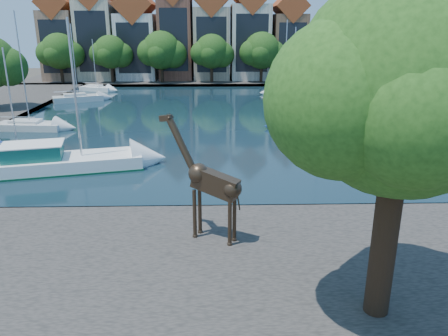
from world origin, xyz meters
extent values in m
plane|color=#38332B|center=(0.00, 0.00, 0.00)|extent=(160.00, 160.00, 0.00)
cube|color=black|center=(0.00, 24.00, 0.04)|extent=(38.00, 50.00, 0.08)
cube|color=#443F3B|center=(0.00, -7.00, 0.25)|extent=(50.00, 14.00, 0.50)
cube|color=#443F3B|center=(0.00, 56.00, 0.25)|extent=(60.00, 16.00, 0.50)
cube|color=#443F3B|center=(25.00, 24.00, 0.25)|extent=(14.00, 52.00, 0.50)
cylinder|color=#332114|center=(7.50, -9.00, 3.25)|extent=(0.80, 0.80, 5.50)
sphere|color=#1F4714|center=(7.50, -9.00, 7.92)|extent=(6.40, 6.40, 6.40)
sphere|color=#1F4714|center=(5.74, -9.40, 7.60)|extent=(4.48, 4.48, 4.48)
cube|color=#9A7054|center=(-23.00, 56.00, 6.00)|extent=(5.39, 9.00, 11.00)
cube|color=brown|center=(-23.00, 56.00, 12.71)|extent=(5.44, 9.18, 5.44)
cube|color=black|center=(-23.00, 51.52, 6.00)|extent=(4.40, 0.05, 8.25)
cube|color=beige|center=(-17.00, 56.00, 6.75)|extent=(5.88, 9.00, 12.50)
cube|color=black|center=(-17.00, 51.52, 6.75)|extent=(4.80, 0.05, 9.38)
cube|color=silver|center=(-10.50, 56.00, 5.75)|extent=(6.37, 9.00, 10.50)
cube|color=brown|center=(-10.50, 56.00, 12.43)|extent=(6.43, 9.18, 6.43)
cube|color=black|center=(-10.50, 51.52, 5.75)|extent=(5.20, 0.05, 7.88)
cube|color=brown|center=(-4.00, 56.00, 7.00)|extent=(5.39, 9.00, 13.00)
cube|color=black|center=(-4.00, 51.52, 7.00)|extent=(4.40, 0.05, 9.75)
cube|color=tan|center=(2.00, 56.00, 6.25)|extent=(5.88, 9.00, 11.50)
cube|color=black|center=(2.00, 51.52, 6.25)|extent=(4.80, 0.05, 8.62)
cube|color=beige|center=(8.50, 56.00, 6.50)|extent=(6.37, 9.00, 12.00)
cube|color=black|center=(8.50, 51.52, 6.50)|extent=(5.20, 0.05, 9.00)
cube|color=brown|center=(15.00, 56.00, 5.75)|extent=(5.39, 9.00, 10.50)
cube|color=brown|center=(15.00, 56.00, 12.21)|extent=(5.44, 9.18, 5.44)
cube|color=black|center=(15.00, 51.52, 5.75)|extent=(4.40, 0.05, 7.88)
cylinder|color=#332114|center=(-22.00, 50.50, 2.10)|extent=(0.50, 0.50, 3.20)
sphere|color=#1C3C11|center=(-22.00, 50.50, 5.38)|extent=(5.60, 5.60, 5.60)
sphere|color=#1C3C11|center=(-20.32, 50.80, 4.82)|extent=(4.20, 4.20, 4.20)
sphere|color=#1C3C11|center=(-23.54, 50.10, 5.10)|extent=(3.92, 3.92, 3.92)
cylinder|color=#332114|center=(-14.00, 50.50, 2.10)|extent=(0.50, 0.50, 3.20)
sphere|color=#1C3C11|center=(-14.00, 50.50, 5.26)|extent=(5.20, 5.20, 5.20)
sphere|color=#1C3C11|center=(-12.44, 50.80, 4.74)|extent=(3.90, 3.90, 3.90)
sphere|color=#1C3C11|center=(-15.43, 50.10, 5.00)|extent=(3.64, 3.64, 3.64)
cylinder|color=#332114|center=(-6.00, 50.50, 2.10)|extent=(0.50, 0.50, 3.20)
sphere|color=#1C3C11|center=(-6.00, 50.50, 5.50)|extent=(6.00, 6.00, 6.00)
sphere|color=#1C3C11|center=(-4.20, 50.80, 4.90)|extent=(4.50, 4.50, 4.50)
sphere|color=#1C3C11|center=(-7.65, 50.10, 5.20)|extent=(4.20, 4.20, 4.20)
cylinder|color=#332114|center=(2.00, 50.50, 2.10)|extent=(0.50, 0.50, 3.20)
sphere|color=#1C3C11|center=(2.00, 50.50, 5.32)|extent=(5.40, 5.40, 5.40)
sphere|color=#1C3C11|center=(3.62, 50.80, 4.78)|extent=(4.05, 4.05, 4.05)
sphere|color=#1C3C11|center=(0.51, 50.10, 5.05)|extent=(3.78, 3.78, 3.78)
cylinder|color=#332114|center=(10.00, 50.50, 2.10)|extent=(0.50, 0.50, 3.20)
sphere|color=#1C3C11|center=(10.00, 50.50, 5.44)|extent=(5.80, 5.80, 5.80)
sphere|color=#1C3C11|center=(11.74, 50.80, 4.86)|extent=(4.35, 4.35, 4.35)
sphere|color=#1C3C11|center=(8.40, 50.10, 5.15)|extent=(4.06, 4.06, 4.06)
cylinder|color=#332114|center=(18.00, 50.50, 2.10)|extent=(0.50, 0.50, 3.20)
sphere|color=#1C3C11|center=(18.00, 50.50, 5.26)|extent=(5.20, 5.20, 5.20)
sphere|color=#1C3C11|center=(19.56, 50.80, 4.74)|extent=(3.90, 3.90, 3.90)
sphere|color=#1C3C11|center=(16.57, 50.10, 5.00)|extent=(3.64, 3.64, 3.64)
sphere|color=#1C3C11|center=(-20.32, 28.30, 5.02)|extent=(4.20, 4.20, 4.20)
cylinder|color=#34261A|center=(1.31, -3.59, 1.62)|extent=(0.17, 0.17, 2.24)
cylinder|color=#34261A|center=(1.53, -3.17, 1.62)|extent=(0.17, 0.17, 2.24)
cylinder|color=#34261A|center=(2.82, -4.37, 1.62)|extent=(0.17, 0.17, 2.24)
cylinder|color=#34261A|center=(3.04, -3.96, 1.62)|extent=(0.17, 0.17, 2.24)
cube|color=#34261A|center=(2.22, -3.80, 3.12)|extent=(2.20, 1.52, 1.31)
cylinder|color=#34261A|center=(0.81, -3.06, 4.57)|extent=(1.42, 0.95, 2.32)
cube|color=#34261A|center=(0.13, -2.71, 5.71)|extent=(0.64, 0.46, 0.35)
cube|color=white|center=(-8.00, 7.26, 0.66)|extent=(10.77, 5.33, 1.16)
cube|color=#145A4D|center=(-9.78, 6.84, 1.42)|extent=(4.08, 3.06, 1.07)
cylinder|color=#B2B2B7|center=(-6.82, 7.53, 5.45)|extent=(0.14, 0.14, 8.96)
cube|color=beige|center=(-12.00, 9.64, 0.48)|extent=(5.00, 2.70, 0.81)
cube|color=beige|center=(-12.00, 9.64, 0.75)|extent=(2.29, 1.61, 0.45)
cylinder|color=#B2B2B7|center=(-12.00, 9.64, 4.37)|extent=(0.11, 0.11, 7.31)
cube|color=silver|center=(-15.00, 19.33, 0.49)|extent=(6.29, 2.69, 0.82)
cube|color=silver|center=(-15.00, 19.33, 0.76)|extent=(2.80, 1.74, 0.45)
cylinder|color=#B2B2B7|center=(-15.00, 19.33, 5.67)|extent=(0.11, 0.11, 9.91)
cube|color=silver|center=(-15.00, 34.71, 0.56)|extent=(6.37, 4.35, 0.95)
cube|color=silver|center=(-15.00, 34.71, 0.88)|extent=(3.01, 2.41, 0.53)
cylinder|color=#B2B2B7|center=(-15.00, 34.71, 5.17)|extent=(0.13, 0.13, 8.70)
cube|color=white|center=(-15.00, 44.00, 0.48)|extent=(5.28, 3.39, 0.79)
cube|color=white|center=(-15.00, 44.00, 0.74)|extent=(2.47, 1.91, 0.44)
cylinder|color=#B2B2B7|center=(-15.00, 44.00, 4.07)|extent=(0.11, 0.11, 6.74)
cube|color=silver|center=(15.00, 7.23, 0.55)|extent=(6.49, 4.53, 0.94)
cube|color=silver|center=(15.00, 7.23, 0.86)|extent=(3.07, 2.49, 0.52)
cylinder|color=#B2B2B7|center=(15.00, 7.23, 6.14)|extent=(0.13, 0.13, 10.66)
cube|color=navy|center=(12.00, 18.01, 0.55)|extent=(7.55, 4.01, 0.95)
cube|color=navy|center=(12.00, 18.01, 0.87)|extent=(3.45, 2.40, 0.53)
cylinder|color=#B2B2B7|center=(12.00, 18.01, 5.55)|extent=(0.13, 0.13, 9.48)
cube|color=silver|center=(12.00, 32.60, 0.50)|extent=(4.97, 2.96, 0.84)
cube|color=silver|center=(12.00, 32.60, 0.78)|extent=(2.30, 1.71, 0.47)
cylinder|color=#B2B2B7|center=(12.00, 32.60, 4.95)|extent=(0.11, 0.11, 8.44)
cube|color=white|center=(12.00, 39.01, 0.55)|extent=(5.02, 2.73, 0.94)
cube|color=white|center=(12.00, 39.01, 0.87)|extent=(2.30, 1.62, 0.52)
cylinder|color=#B2B2B7|center=(12.00, 39.01, 5.41)|extent=(0.13, 0.13, 9.19)
camera|label=1|loc=(2.15, -21.13, 9.56)|focal=35.00mm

